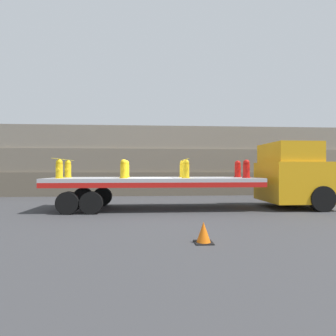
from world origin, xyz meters
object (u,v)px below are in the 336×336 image
traffic_cone (204,233)px  fire_hydrant_yellow_near_0 (59,169)px  truck_cab (295,175)px  fire_hydrant_yellow_far_2 (183,169)px  fire_hydrant_yellow_near_2 (186,169)px  fire_hydrant_yellow_far_1 (126,169)px  fire_hydrant_yellow_near_1 (124,169)px  flatbed_trailer (142,183)px  fire_hydrant_red_far_3 (238,169)px  fire_hydrant_red_near_3 (246,169)px  fire_hydrant_yellow_far_0 (68,169)px

traffic_cone → fire_hydrant_yellow_near_0: bearing=135.8°
truck_cab → fire_hydrant_yellow_far_2: bearing=173.8°
fire_hydrant_yellow_near_2 → fire_hydrant_yellow_far_2: 1.11m
fire_hydrant_yellow_near_0 → fire_hydrant_yellow_far_2: (5.21, 1.11, 0.00)m
fire_hydrant_yellow_far_1 → fire_hydrant_yellow_near_1: bearing=-90.0°
truck_cab → traffic_cone: truck_cab is taller
flatbed_trailer → fire_hydrant_red_far_3: size_ratio=11.50×
traffic_cone → fire_hydrant_red_near_3: bearing=59.5°
fire_hydrant_yellow_far_0 → fire_hydrant_red_far_3: same height
fire_hydrant_yellow_near_0 → fire_hydrant_red_far_3: bearing=8.1°
fire_hydrant_red_far_3 → fire_hydrant_yellow_far_1: bearing=180.0°
flatbed_trailer → fire_hydrant_yellow_far_0: 3.45m
fire_hydrant_yellow_far_1 → traffic_cone: size_ratio=1.57×
fire_hydrant_yellow_near_2 → fire_hydrant_red_far_3: size_ratio=1.00×
fire_hydrant_yellow_near_0 → fire_hydrant_yellow_far_1: same height
fire_hydrant_red_far_3 → traffic_cone: 6.77m
fire_hydrant_yellow_near_1 → fire_hydrant_yellow_far_1: (0.00, 1.11, 0.00)m
fire_hydrant_yellow_far_2 → fire_hydrant_red_far_3: (2.61, 0.00, 0.00)m
fire_hydrant_yellow_near_2 → traffic_cone: (-0.24, -4.84, -1.51)m
fire_hydrant_red_near_3 → fire_hydrant_yellow_near_2: bearing=180.0°
fire_hydrant_yellow_far_1 → traffic_cone: 6.58m
fire_hydrant_yellow_near_1 → truck_cab: bearing=4.1°
fire_hydrant_yellow_near_2 → fire_hydrant_yellow_far_2: size_ratio=1.00×
fire_hydrant_yellow_near_0 → fire_hydrant_yellow_far_2: same height
fire_hydrant_yellow_far_0 → fire_hydrant_yellow_near_2: size_ratio=1.00×
fire_hydrant_yellow_near_0 → fire_hydrant_red_far_3: same height
fire_hydrant_red_near_3 → traffic_cone: 5.81m
fire_hydrant_yellow_far_1 → fire_hydrant_red_near_3: same height
truck_cab → traffic_cone: size_ratio=5.85×
fire_hydrant_yellow_near_1 → fire_hydrant_red_far_3: 5.33m
fire_hydrant_yellow_far_2 → fire_hydrant_red_near_3: same height
fire_hydrant_yellow_far_0 → fire_hydrant_red_far_3: 7.82m
fire_hydrant_red_near_3 → fire_hydrant_yellow_near_1: bearing=180.0°
fire_hydrant_yellow_near_0 → fire_hydrant_yellow_far_0: 1.11m
flatbed_trailer → fire_hydrant_yellow_near_2: bearing=-16.6°
fire_hydrant_yellow_far_2 → traffic_cone: fire_hydrant_yellow_far_2 is taller
fire_hydrant_yellow_far_1 → fire_hydrant_yellow_near_2: 2.84m
flatbed_trailer → fire_hydrant_yellow_near_2: 2.05m
fire_hydrant_yellow_near_2 → fire_hydrant_red_far_3: bearing=23.1°
fire_hydrant_red_near_3 → fire_hydrant_red_far_3: bearing=90.0°
fire_hydrant_yellow_far_1 → traffic_cone: bearing=-68.3°
fire_hydrant_yellow_far_2 → fire_hydrant_red_near_3: size_ratio=1.00×
fire_hydrant_yellow_far_2 → fire_hydrant_yellow_far_0: bearing=180.0°
fire_hydrant_yellow_far_2 → fire_hydrant_yellow_near_2: bearing=-90.0°
truck_cab → flatbed_trailer: size_ratio=0.32×
fire_hydrant_yellow_near_1 → fire_hydrant_red_near_3: bearing=0.0°
fire_hydrant_yellow_near_0 → fire_hydrant_yellow_far_1: bearing=23.1°
flatbed_trailer → fire_hydrant_red_far_3: bearing=7.1°
traffic_cone → fire_hydrant_yellow_near_1: bearing=116.1°
flatbed_trailer → truck_cab: bearing=0.0°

